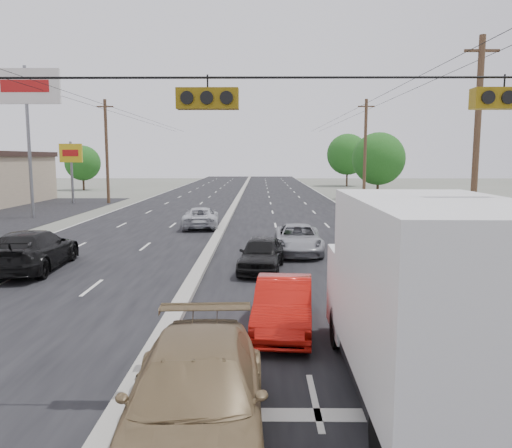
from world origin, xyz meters
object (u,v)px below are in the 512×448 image
at_px(red_sedan, 284,306).
at_px(queue_car_d, 469,280).
at_px(tan_sedan, 196,398).
at_px(queue_car_c, 298,239).
at_px(queue_car_a, 261,254).
at_px(pole_sign_far, 71,158).
at_px(queue_car_e, 400,251).
at_px(box_truck, 423,299).
at_px(pole_sign_billboard, 26,96).
at_px(utility_pole_right_b, 477,144).
at_px(queue_car_b, 379,266).
at_px(oncoming_near, 33,250).
at_px(tree_right_far, 347,154).
at_px(utility_pole_left_c, 107,151).
at_px(utility_pole_right_c, 365,151).
at_px(oncoming_far, 201,218).
at_px(tree_right_mid, 379,159).
at_px(tree_left_far, 83,163).

xyz_separation_m(red_sedan, queue_car_d, (5.74, 2.37, 0.09)).
relative_size(tan_sedan, queue_car_c, 1.13).
bearing_deg(queue_car_a, pole_sign_far, 128.82).
bearing_deg(tan_sedan, queue_car_e, 60.01).
height_order(box_truck, red_sedan, box_truck).
distance_m(pole_sign_billboard, queue_car_a, 25.56).
height_order(utility_pole_right_b, queue_car_b, utility_pole_right_b).
xyz_separation_m(queue_car_b, queue_car_e, (1.69, 3.57, -0.15)).
bearing_deg(queue_car_e, queue_car_d, -91.12).
bearing_deg(oncoming_near, utility_pole_right_b, -170.38).
distance_m(utility_pole_right_b, tree_right_far, 55.11).
bearing_deg(utility_pole_left_c, tan_sedan, -71.44).
bearing_deg(utility_pole_right_c, utility_pole_left_c, 180.00).
relative_size(queue_car_e, oncoming_far, 0.80).
height_order(pole_sign_billboard, queue_car_c, pole_sign_billboard).
bearing_deg(tan_sedan, pole_sign_far, 110.13).
bearing_deg(utility_pole_right_b, box_truck, -115.65).
xyz_separation_m(red_sedan, oncoming_near, (-9.64, 6.91, 0.14)).
bearing_deg(utility_pole_right_c, tree_right_mid, 63.43).
distance_m(tree_right_mid, queue_car_c, 32.64).
bearing_deg(queue_car_c, oncoming_far, 124.69).
distance_m(utility_pole_left_c, queue_car_d, 40.18).
height_order(tree_left_far, red_sedan, tree_left_far).
bearing_deg(queue_car_b, utility_pole_right_c, 85.70).
xyz_separation_m(utility_pole_left_c, utility_pole_right_b, (25.00, -25.00, 0.00)).
relative_size(tree_left_far, queue_car_b, 1.28).
xyz_separation_m(utility_pole_right_b, queue_car_b, (-6.03, -6.90, -4.32)).
height_order(utility_pole_right_b, oncoming_near, utility_pole_right_b).
xyz_separation_m(utility_pole_left_c, queue_car_e, (20.66, -28.32, -4.46)).
height_order(tree_right_far, oncoming_far, tree_right_far).
relative_size(utility_pole_right_b, tree_left_far, 1.63).
xyz_separation_m(utility_pole_right_c, tree_left_far, (-34.50, 20.00, -1.39)).
distance_m(utility_pole_left_c, queue_car_c, 30.85).
bearing_deg(tree_right_mid, pole_sign_far, -170.84).
relative_size(tree_right_far, queue_car_a, 2.05).
xyz_separation_m(utility_pole_right_b, tree_right_mid, (2.50, 30.00, -0.77)).
bearing_deg(oncoming_near, red_sedan, 141.35).
bearing_deg(tan_sedan, queue_car_b, 59.27).
distance_m(tree_right_far, queue_car_b, 62.76).
distance_m(queue_car_b, oncoming_far, 16.75).
distance_m(utility_pole_right_c, box_truck, 40.71).
distance_m(utility_pole_left_c, tree_left_far, 22.19).
bearing_deg(utility_pole_right_b, queue_car_e, -142.55).
distance_m(utility_pole_left_c, utility_pole_right_c, 25.00).
relative_size(pole_sign_billboard, oncoming_near, 1.97).
xyz_separation_m(pole_sign_billboard, tree_right_mid, (29.50, 17.00, -4.53)).
bearing_deg(tree_right_far, queue_car_b, -98.75).
bearing_deg(box_truck, red_sedan, 122.74).
xyz_separation_m(tree_right_mid, queue_car_a, (-12.56, -34.30, -3.66)).
bearing_deg(queue_car_c, box_truck, -84.02).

